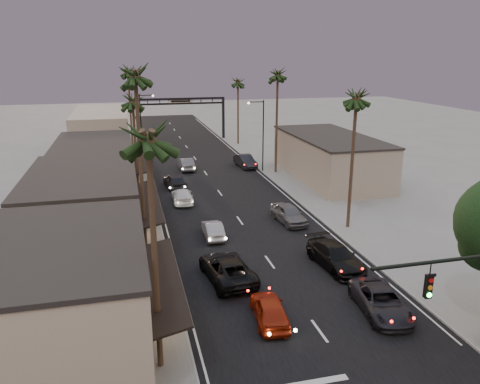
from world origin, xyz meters
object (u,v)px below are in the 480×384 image
streetlight_right (261,130)px  palm_rc (238,80)px  palm_lb (135,70)px  palm_rb (278,71)px  palm_far (128,71)px  oncoming_pickup (227,268)px  oncoming_silver (213,230)px  oncoming_red (270,309)px  arch (181,108)px  palm_ra (357,93)px  curbside_black (336,256)px  palm_la (148,130)px  streetlight_left (143,120)px  palm_ld (128,70)px  curbside_near (381,301)px  palm_lc (132,97)px

streetlight_right → palm_rc: (1.68, 19.00, 5.14)m
palm_lb → palm_rc: 45.48m
palm_rb → palm_far: palm_rb is taller
oncoming_pickup → oncoming_silver: 7.61m
oncoming_pickup → oncoming_red: bearing=96.2°
oncoming_pickup → streetlight_right: bearing=-117.0°
oncoming_red → arch: bearing=-86.4°
palm_ra → curbside_black: bearing=-122.5°
streetlight_right → palm_la: palm_la is taller
arch → streetlight_left: streetlight_left is taller
palm_ra → palm_rc: 40.01m
oncoming_red → streetlight_right: bearing=-99.6°
oncoming_pickup → palm_rc: bearing=-111.0°
oncoming_pickup → palm_rb: bearing=-120.7°
palm_la → palm_far: (0.30, 69.00, 0.00)m
streetlight_right → palm_ld: (-15.52, 10.00, 7.09)m
palm_la → curbside_black: 18.53m
curbside_black → palm_rb: bearing=74.6°
palm_la → oncoming_red: bearing=22.6°
palm_lb → palm_rb: palm_lb is taller
oncoming_pickup → oncoming_silver: size_ratio=1.46×
palm_lb → curbside_black: (12.82, -4.87, -12.57)m
palm_ld → palm_ra: palm_ld is taller
oncoming_pickup → oncoming_silver: (0.49, 7.60, -0.15)m
palm_rc → oncoming_red: bearing=-101.8°
palm_lb → curbside_black: size_ratio=2.70×
arch → oncoming_pickup: arch is taller
palm_rb → curbside_near: palm_rb is taller
palm_rb → palm_far: (-16.90, 34.00, -0.97)m
palm_lc → curbside_near: size_ratio=2.32×
palm_lc → oncoming_silver: size_ratio=3.04×
palm_rb → curbside_near: bearing=-97.6°
arch → palm_lc: palm_lc is taller
palm_rb → oncoming_red: 36.13m
palm_lb → palm_rc: bearing=67.7°
palm_lc → palm_ra: palm_ra is taller
palm_rc → curbside_black: 48.05m
streetlight_left → palm_rc: size_ratio=0.74×
palm_rb → oncoming_red: bearing=-108.7°
streetlight_left → palm_lb: palm_lb is taller
curbside_near → palm_lc: bearing=124.3°
arch → oncoming_pickup: size_ratio=2.60×
palm_ra → oncoming_pickup: (-12.16, -6.89, -10.63)m
palm_rc → palm_ra: bearing=-90.0°
oncoming_silver → curbside_near: curbside_near is taller
palm_rb → oncoming_silver: palm_rb is taller
streetlight_left → palm_rc: (15.52, 6.00, 5.14)m
palm_rb → palm_far: bearing=116.4°
palm_la → curbside_black: (12.82, 8.13, -10.63)m
palm_ra → streetlight_left: bearing=114.5°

